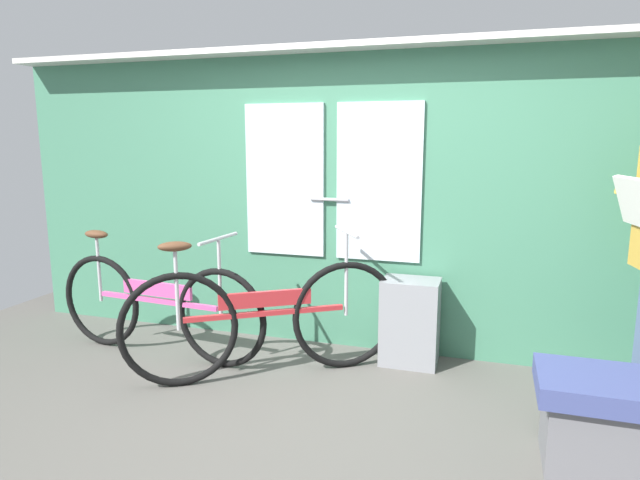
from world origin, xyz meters
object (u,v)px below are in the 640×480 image
Objects in this scene: bench_seat_corner at (614,421)px; bicycle_leaning_behind at (157,305)px; bicycle_near_door at (264,319)px; trash_bin_by_wall at (410,322)px.

bicycle_leaning_behind is at bearing 168.73° from bench_seat_corner.
bicycle_leaning_behind is (-0.86, 0.10, -0.02)m from bicycle_near_door.
bench_seat_corner is (2.81, -0.56, -0.13)m from bicycle_leaning_behind.
bicycle_leaning_behind is 2.91× the size of trash_bin_by_wall.
bench_seat_corner is at bearing -41.46° from trash_bin_by_wall.
bicycle_leaning_behind is at bearing -167.07° from trash_bin_by_wall.
bench_seat_corner is at bearing -6.23° from bicycle_leaning_behind.
trash_bin_by_wall reaches higher than bench_seat_corner.
bicycle_near_door is at bearing -1.70° from bicycle_leaning_behind.
bicycle_near_door reaches higher than bench_seat_corner.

